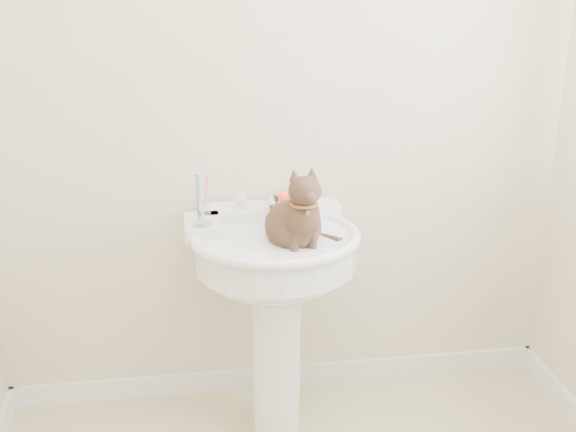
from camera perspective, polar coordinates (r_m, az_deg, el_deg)
name	(u,v)px	position (r m, az deg, el deg)	size (l,w,h in m)	color
wall_back	(281,90)	(2.67, -0.59, 9.92)	(2.20, 0.00, 2.50)	beige
baseboard_back	(282,376)	(3.11, -0.49, -12.52)	(2.20, 0.02, 0.09)	white
pedestal_sink	(275,272)	(2.56, -1.04, -4.44)	(0.61, 0.60, 0.84)	white
faucet	(270,199)	(2.62, -1.43, 1.35)	(0.28, 0.12, 0.14)	silver
soap_bar	(292,197)	(2.72, 0.30, 1.50)	(0.09, 0.06, 0.03)	#FD4F27
toothbrush_cup	(202,212)	(2.48, -6.82, 0.28)	(0.07, 0.07, 0.19)	silver
cat	(296,220)	(2.42, 0.63, -0.35)	(0.21, 0.27, 0.39)	brown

